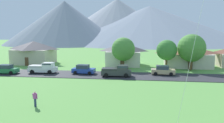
{
  "coord_description": "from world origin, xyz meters",
  "views": [
    {
      "loc": [
        3.06,
        -7.48,
        7.81
      ],
      "look_at": [
        -0.2,
        16.64,
        4.54
      ],
      "focal_mm": 35.36,
      "sensor_mm": 36.0,
      "label": 1
    }
  ],
  "objects_px": {
    "tree_near_left": "(123,49)",
    "pickup_truck_white_east_side": "(44,68)",
    "parked_car_blue_west_end": "(83,69)",
    "watcher_person": "(35,99)",
    "pickup_truck_charcoal_west_side": "(117,71)",
    "house_right_center": "(124,54)",
    "tree_left_of_center": "(167,50)",
    "tree_center": "(191,48)",
    "house_leftmost": "(34,52)",
    "parked_car_green_mid_east": "(6,69)",
    "house_left_center": "(187,56)",
    "parked_car_tan_mid_west": "(163,70)"
  },
  "relations": [
    {
      "from": "tree_left_of_center",
      "to": "pickup_truck_charcoal_west_side",
      "type": "distance_m",
      "value": 12.75
    },
    {
      "from": "house_leftmost",
      "to": "tree_center",
      "type": "bearing_deg",
      "value": -7.05
    },
    {
      "from": "tree_near_left",
      "to": "house_left_center",
      "type": "bearing_deg",
      "value": 15.27
    },
    {
      "from": "tree_left_of_center",
      "to": "watcher_person",
      "type": "distance_m",
      "value": 29.77
    },
    {
      "from": "watcher_person",
      "to": "tree_left_of_center",
      "type": "bearing_deg",
      "value": 57.09
    },
    {
      "from": "tree_left_of_center",
      "to": "pickup_truck_white_east_side",
      "type": "height_order",
      "value": "tree_left_of_center"
    },
    {
      "from": "parked_car_tan_mid_west",
      "to": "watcher_person",
      "type": "relative_size",
      "value": 2.55
    },
    {
      "from": "house_leftmost",
      "to": "parked_car_blue_west_end",
      "type": "relative_size",
      "value": 2.25
    },
    {
      "from": "house_leftmost",
      "to": "house_left_center",
      "type": "height_order",
      "value": "house_leftmost"
    },
    {
      "from": "tree_near_left",
      "to": "house_right_center",
      "type": "bearing_deg",
      "value": 93.58
    },
    {
      "from": "watcher_person",
      "to": "pickup_truck_charcoal_west_side",
      "type": "bearing_deg",
      "value": 67.66
    },
    {
      "from": "tree_near_left",
      "to": "pickup_truck_white_east_side",
      "type": "relative_size",
      "value": 1.26
    },
    {
      "from": "pickup_truck_white_east_side",
      "to": "tree_left_of_center",
      "type": "bearing_deg",
      "value": 16.24
    },
    {
      "from": "parked_car_tan_mid_west",
      "to": "parked_car_blue_west_end",
      "type": "bearing_deg",
      "value": -176.02
    },
    {
      "from": "house_right_center",
      "to": "house_leftmost",
      "type": "bearing_deg",
      "value": -179.13
    },
    {
      "from": "parked_car_green_mid_east",
      "to": "tree_near_left",
      "type": "bearing_deg",
      "value": 23.96
    },
    {
      "from": "tree_left_of_center",
      "to": "pickup_truck_charcoal_west_side",
      "type": "bearing_deg",
      "value": -138.34
    },
    {
      "from": "tree_left_of_center",
      "to": "tree_center",
      "type": "distance_m",
      "value": 5.07
    },
    {
      "from": "house_left_center",
      "to": "tree_near_left",
      "type": "bearing_deg",
      "value": -164.73
    },
    {
      "from": "house_right_center",
      "to": "pickup_truck_white_east_side",
      "type": "distance_m",
      "value": 18.91
    },
    {
      "from": "parked_car_green_mid_east",
      "to": "pickup_truck_charcoal_west_side",
      "type": "height_order",
      "value": "pickup_truck_charcoal_west_side"
    },
    {
      "from": "parked_car_green_mid_east",
      "to": "pickup_truck_charcoal_west_side",
      "type": "xyz_separation_m",
      "value": [
        20.86,
        0.11,
        0.19
      ]
    },
    {
      "from": "tree_near_left",
      "to": "pickup_truck_charcoal_west_side",
      "type": "xyz_separation_m",
      "value": [
        -0.27,
        -9.27,
        -3.08
      ]
    },
    {
      "from": "house_leftmost",
      "to": "house_right_center",
      "type": "relative_size",
      "value": 1.14
    },
    {
      "from": "house_right_center",
      "to": "tree_left_of_center",
      "type": "xyz_separation_m",
      "value": [
        9.26,
        -5.57,
        1.44
      ]
    },
    {
      "from": "house_leftmost",
      "to": "parked_car_green_mid_east",
      "type": "height_order",
      "value": "house_leftmost"
    },
    {
      "from": "tree_left_of_center",
      "to": "tree_center",
      "type": "xyz_separation_m",
      "value": [
        5.0,
        0.73,
        0.42
      ]
    },
    {
      "from": "parked_car_blue_west_end",
      "to": "pickup_truck_charcoal_west_side",
      "type": "distance_m",
      "value": 6.74
    },
    {
      "from": "parked_car_green_mid_east",
      "to": "pickup_truck_white_east_side",
      "type": "bearing_deg",
      "value": 12.81
    },
    {
      "from": "tree_near_left",
      "to": "parked_car_green_mid_east",
      "type": "height_order",
      "value": "tree_near_left"
    },
    {
      "from": "house_right_center",
      "to": "pickup_truck_white_east_side",
      "type": "relative_size",
      "value": 1.58
    },
    {
      "from": "parked_car_blue_west_end",
      "to": "house_left_center",
      "type": "bearing_deg",
      "value": 28.68
    },
    {
      "from": "pickup_truck_white_east_side",
      "to": "parked_car_blue_west_end",
      "type": "bearing_deg",
      "value": 2.25
    },
    {
      "from": "parked_car_tan_mid_west",
      "to": "tree_left_of_center",
      "type": "bearing_deg",
      "value": 77.95
    },
    {
      "from": "parked_car_blue_west_end",
      "to": "watcher_person",
      "type": "relative_size",
      "value": 2.54
    },
    {
      "from": "tree_center",
      "to": "watcher_person",
      "type": "bearing_deg",
      "value": -129.5
    },
    {
      "from": "house_left_center",
      "to": "parked_car_green_mid_east",
      "type": "height_order",
      "value": "house_left_center"
    },
    {
      "from": "tree_left_of_center",
      "to": "house_right_center",
      "type": "bearing_deg",
      "value": 148.99
    },
    {
      "from": "house_right_center",
      "to": "parked_car_tan_mid_west",
      "type": "height_order",
      "value": "house_right_center"
    },
    {
      "from": "house_leftmost",
      "to": "tree_near_left",
      "type": "relative_size",
      "value": 1.43
    },
    {
      "from": "house_leftmost",
      "to": "tree_center",
      "type": "height_order",
      "value": "tree_center"
    },
    {
      "from": "house_right_center",
      "to": "parked_car_green_mid_east",
      "type": "height_order",
      "value": "house_right_center"
    },
    {
      "from": "house_right_center",
      "to": "parked_car_green_mid_east",
      "type": "bearing_deg",
      "value": -146.28
    },
    {
      "from": "tree_left_of_center",
      "to": "parked_car_blue_west_end",
      "type": "height_order",
      "value": "tree_left_of_center"
    },
    {
      "from": "parked_car_green_mid_east",
      "to": "pickup_truck_white_east_side",
      "type": "relative_size",
      "value": 0.81
    },
    {
      "from": "house_left_center",
      "to": "parked_car_tan_mid_west",
      "type": "xyz_separation_m",
      "value": [
        -6.28,
        -10.4,
        -1.59
      ]
    },
    {
      "from": "house_left_center",
      "to": "parked_car_tan_mid_west",
      "type": "bearing_deg",
      "value": -121.12
    },
    {
      "from": "house_right_center",
      "to": "pickup_truck_charcoal_west_side",
      "type": "height_order",
      "value": "house_right_center"
    },
    {
      "from": "parked_car_blue_west_end",
      "to": "parked_car_green_mid_east",
      "type": "height_order",
      "value": "same"
    },
    {
      "from": "house_right_center",
      "to": "pickup_truck_charcoal_west_side",
      "type": "distance_m",
      "value": 13.89
    }
  ]
}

